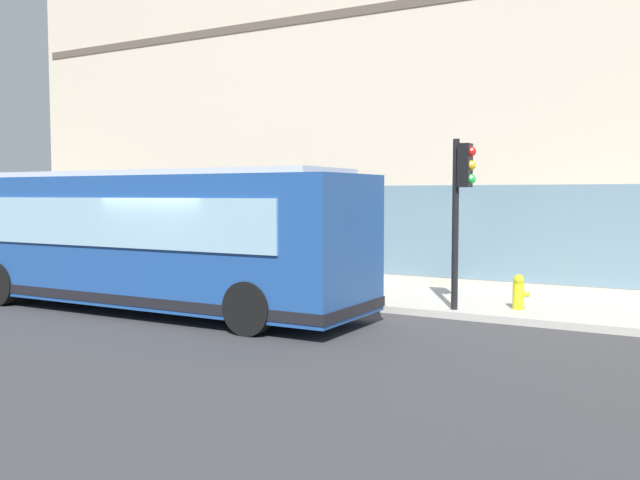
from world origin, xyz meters
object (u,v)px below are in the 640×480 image
object	(u,v)px
pedestrian_near_hydrant	(271,245)
newspaper_vending_box	(117,260)
traffic_light_near_corner	(462,191)
pedestrian_near_building_entrance	(57,241)
city_bus_nearside	(151,241)
fire_hydrant	(519,292)

from	to	relation	value
pedestrian_near_hydrant	newspaper_vending_box	bearing A→B (deg)	110.56
pedestrian_near_hydrant	newspaper_vending_box	world-z (taller)	pedestrian_near_hydrant
traffic_light_near_corner	pedestrian_near_building_entrance	size ratio (longest dim) A/B	2.14
city_bus_nearside	fire_hydrant	distance (m)	7.99
city_bus_nearside	fire_hydrant	size ratio (longest dim) A/B	13.61
pedestrian_near_building_entrance	pedestrian_near_hydrant	size ratio (longest dim) A/B	0.99
traffic_light_near_corner	fire_hydrant	xyz separation A→B (m)	(0.71, -1.03, -2.12)
traffic_light_near_corner	pedestrian_near_hydrant	distance (m)	7.13
pedestrian_near_building_entrance	newspaper_vending_box	xyz separation A→B (m)	(0.17, -2.41, -0.50)
fire_hydrant	newspaper_vending_box	world-z (taller)	newspaper_vending_box
city_bus_nearside	fire_hydrant	bearing A→B (deg)	-64.94
city_bus_nearside	pedestrian_near_building_entrance	distance (m)	7.95
traffic_light_near_corner	fire_hydrant	bearing A→B (deg)	-55.66
fire_hydrant	pedestrian_near_hydrant	xyz separation A→B (m)	(1.84, 7.52, 0.60)
newspaper_vending_box	traffic_light_near_corner	bearing A→B (deg)	-94.59
pedestrian_near_building_entrance	pedestrian_near_hydrant	world-z (taller)	pedestrian_near_hydrant
pedestrian_near_building_entrance	pedestrian_near_hydrant	bearing A→B (deg)	-74.95
city_bus_nearside	pedestrian_near_building_entrance	size ratio (longest dim) A/B	6.05
fire_hydrant	pedestrian_near_hydrant	size ratio (longest dim) A/B	0.44
fire_hydrant	pedestrian_near_building_entrance	bearing A→B (deg)	90.01
fire_hydrant	newspaper_vending_box	size ratio (longest dim) A/B	0.82
fire_hydrant	pedestrian_near_building_entrance	xyz separation A→B (m)	(-0.00, 14.38, 0.59)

